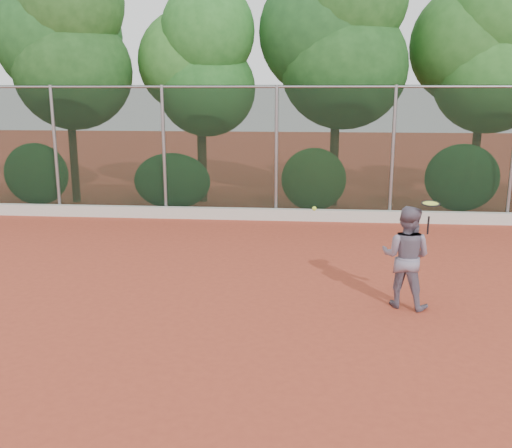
{
  "coord_description": "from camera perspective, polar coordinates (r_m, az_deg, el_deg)",
  "views": [
    {
      "loc": [
        0.8,
        -7.94,
        3.36
      ],
      "look_at": [
        0.0,
        1.0,
        1.25
      ],
      "focal_mm": 40.0,
      "sensor_mm": 36.0,
      "label": 1
    }
  ],
  "objects": [
    {
      "name": "ground",
      "position": [
        8.66,
        -0.6,
        -9.6
      ],
      "size": [
        80.0,
        80.0,
        0.0
      ],
      "primitive_type": "plane",
      "color": "#A73E27",
      "rests_on": "ground"
    },
    {
      "name": "concrete_curb",
      "position": [
        15.13,
        1.96,
        0.96
      ],
      "size": [
        24.0,
        0.2,
        0.3
      ],
      "primitive_type": "cube",
      "color": "beige",
      "rests_on": "ground"
    },
    {
      "name": "tennis_player",
      "position": [
        9.25,
        14.76,
        -3.2
      ],
      "size": [
        0.97,
        0.88,
        1.63
      ],
      "primitive_type": "imported",
      "rotation": [
        0.0,
        0.0,
        2.74
      ],
      "color": "slate",
      "rests_on": "ground"
    },
    {
      "name": "chainlink_fence",
      "position": [
        15.04,
        2.05,
        7.48
      ],
      "size": [
        24.09,
        0.09,
        3.5
      ],
      "color": "black",
      "rests_on": "ground"
    },
    {
      "name": "foliage_backdrop",
      "position": [
        17.01,
        0.58,
        16.73
      ],
      "size": [
        23.7,
        3.63,
        7.55
      ],
      "color": "#3B2416",
      "rests_on": "ground"
    },
    {
      "name": "tennis_racket",
      "position": [
        8.93,
        17.04,
        1.72
      ],
      "size": [
        0.3,
        0.31,
        0.52
      ],
      "color": "black",
      "rests_on": "ground"
    },
    {
      "name": "tennis_ball_in_flight",
      "position": [
        9.04,
        5.85,
        1.54
      ],
      "size": [
        0.07,
        0.07,
        0.07
      ],
      "color": "#C6EE36",
      "rests_on": "ground"
    }
  ]
}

